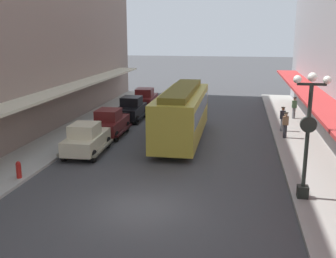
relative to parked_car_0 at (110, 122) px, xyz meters
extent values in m
plane|color=#424244|center=(4.81, -10.65, -0.94)|extent=(200.00, 200.00, 0.00)
cube|color=#591919|center=(0.00, 0.03, -0.20)|extent=(1.76, 3.93, 0.80)
cube|color=#591919|center=(0.00, -0.22, 0.55)|extent=(1.47, 1.72, 0.70)
cube|color=#8C9EA8|center=(0.00, -0.22, 0.55)|extent=(1.40, 1.69, 0.42)
cube|color=#591919|center=(-0.04, 2.16, -0.15)|extent=(0.94, 0.38, 0.52)
cube|color=black|center=(-0.95, 0.02, -0.52)|extent=(0.30, 3.51, 0.12)
cube|color=black|center=(0.95, 0.05, -0.52)|extent=(0.30, 3.51, 0.12)
cylinder|color=black|center=(-0.83, 1.39, -0.60)|extent=(0.23, 0.68, 0.68)
cylinder|color=black|center=(0.78, 1.41, -0.60)|extent=(0.23, 0.68, 0.68)
cylinder|color=black|center=(-0.79, -1.34, -0.60)|extent=(0.23, 0.68, 0.68)
cylinder|color=black|center=(0.83, -1.32, -0.60)|extent=(0.23, 0.68, 0.68)
cube|color=black|center=(0.10, 4.93, -0.20)|extent=(1.73, 3.91, 0.80)
cube|color=black|center=(0.10, 5.18, 0.55)|extent=(1.45, 1.71, 0.70)
cube|color=#8C9EA8|center=(0.10, 5.18, 0.55)|extent=(1.38, 1.68, 0.42)
cube|color=black|center=(0.11, 2.80, -0.15)|extent=(0.94, 0.37, 0.52)
cube|color=black|center=(1.05, 4.94, -0.52)|extent=(0.26, 3.51, 0.12)
cube|color=black|center=(-0.85, 4.93, -0.52)|extent=(0.26, 3.51, 0.12)
cylinder|color=black|center=(0.91, 3.57, -0.60)|extent=(0.22, 0.68, 0.68)
cylinder|color=black|center=(-0.70, 3.56, -0.60)|extent=(0.22, 0.68, 0.68)
cylinder|color=black|center=(0.90, 6.30, -0.60)|extent=(0.22, 0.68, 0.68)
cylinder|color=black|center=(-0.72, 6.29, -0.60)|extent=(0.22, 0.68, 0.68)
cube|color=#591919|center=(0.02, 10.12, -0.20)|extent=(1.86, 3.97, 0.80)
cube|color=#591919|center=(0.03, 9.87, 0.55)|extent=(1.51, 1.76, 0.70)
cube|color=#8C9EA8|center=(0.03, 9.87, 0.55)|extent=(1.44, 1.72, 0.42)
cube|color=#591919|center=(-0.07, 12.24, -0.15)|extent=(0.95, 0.40, 0.52)
cube|color=black|center=(-0.93, 10.08, -0.52)|extent=(0.38, 3.52, 0.12)
cube|color=black|center=(0.97, 10.16, -0.52)|extent=(0.38, 3.52, 0.12)
cylinder|color=black|center=(-0.85, 11.45, -0.60)|extent=(0.25, 0.69, 0.68)
cylinder|color=black|center=(0.77, 11.51, -0.60)|extent=(0.25, 0.69, 0.68)
cylinder|color=black|center=(-0.73, 8.72, -0.60)|extent=(0.25, 0.69, 0.68)
cylinder|color=black|center=(0.88, 8.79, -0.60)|extent=(0.25, 0.69, 0.68)
cube|color=beige|center=(0.02, -4.19, -0.20)|extent=(1.86, 3.97, 0.80)
cube|color=beige|center=(0.03, -4.44, 0.55)|extent=(1.51, 1.76, 0.70)
cube|color=#8C9EA8|center=(0.03, -4.44, 0.55)|extent=(1.43, 1.72, 0.42)
cube|color=beige|center=(-0.06, -2.07, -0.15)|extent=(0.95, 0.40, 0.52)
cube|color=#6D6856|center=(-0.93, -4.23, -0.52)|extent=(0.38, 3.52, 0.12)
cube|color=#6D6856|center=(0.97, -4.16, -0.52)|extent=(0.38, 3.52, 0.12)
cylinder|color=black|center=(-0.84, -2.86, -0.60)|extent=(0.25, 0.69, 0.68)
cylinder|color=black|center=(0.77, -2.80, -0.60)|extent=(0.25, 0.69, 0.68)
cylinder|color=black|center=(-0.73, -5.59, -0.60)|extent=(0.25, 0.69, 0.68)
cylinder|color=black|center=(0.88, -5.53, -0.60)|extent=(0.25, 0.69, 0.68)
cube|color=gold|center=(4.94, -0.43, 0.81)|extent=(2.58, 9.62, 2.70)
cube|color=brown|center=(4.94, -0.43, 2.34)|extent=(1.57, 8.65, 0.36)
cube|color=#8C9EA8|center=(4.94, -0.43, 1.28)|extent=(2.59, 8.85, 0.95)
cube|color=black|center=(4.92, 2.45, -0.74)|extent=(2.01, 1.22, 0.40)
cube|color=black|center=(4.97, -3.31, -0.74)|extent=(2.01, 1.22, 0.40)
cube|color=black|center=(11.21, -8.74, -0.54)|extent=(0.44, 0.44, 0.50)
cylinder|color=black|center=(11.21, -8.74, 1.81)|extent=(0.16, 0.16, 4.20)
cube|color=black|center=(11.21, -8.74, 3.91)|extent=(1.10, 0.10, 0.10)
sphere|color=white|center=(10.66, -8.74, 4.09)|extent=(0.32, 0.32, 0.32)
sphere|color=white|center=(11.76, -8.74, 4.09)|extent=(0.32, 0.32, 0.32)
sphere|color=white|center=(11.21, -8.74, 4.19)|extent=(0.36, 0.36, 0.36)
cylinder|color=black|center=(11.21, -8.74, 2.31)|extent=(0.64, 0.18, 0.64)
cylinder|color=silver|center=(11.21, -8.64, 2.31)|extent=(0.56, 0.02, 0.56)
cylinder|color=#B21E19|center=(-1.54, -8.76, -0.44)|extent=(0.24, 0.24, 0.70)
sphere|color=#B21E19|center=(-1.54, -8.76, -0.07)|extent=(0.20, 0.20, 0.20)
cylinder|color=#2D2D33|center=(11.45, 1.00, -0.37)|extent=(0.24, 0.24, 0.85)
cube|color=#8C6647|center=(11.45, 1.00, 0.34)|extent=(0.36, 0.22, 0.56)
sphere|color=tan|center=(11.45, 1.00, 0.74)|extent=(0.22, 0.22, 0.22)
cylinder|color=black|center=(11.45, 1.00, 0.86)|extent=(0.28, 0.28, 0.04)
cylinder|color=slate|center=(12.73, 7.24, -0.37)|extent=(0.24, 0.24, 0.85)
cube|color=#4C724C|center=(12.73, 7.24, 0.34)|extent=(0.36, 0.22, 0.56)
sphere|color=tan|center=(12.73, 7.24, 0.74)|extent=(0.22, 0.22, 0.22)
cylinder|color=black|center=(12.73, 7.24, 0.86)|extent=(0.28, 0.28, 0.04)
cylinder|color=slate|center=(11.44, 2.86, -0.37)|extent=(0.24, 0.24, 0.85)
cube|color=#26262D|center=(11.44, 2.86, 0.34)|extent=(0.36, 0.22, 0.56)
sphere|color=#9E7051|center=(11.44, 2.86, 0.74)|extent=(0.22, 0.22, 0.22)
cylinder|color=black|center=(11.44, 2.86, 0.86)|extent=(0.28, 0.28, 0.04)
camera|label=1|loc=(8.49, -24.90, 5.90)|focal=42.76mm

